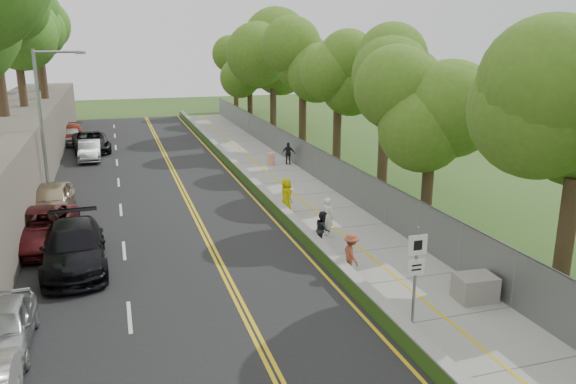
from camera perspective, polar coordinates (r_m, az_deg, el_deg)
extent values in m
plane|color=#33511E|center=(20.01, 5.54, -9.76)|extent=(140.00, 140.00, 0.00)
cube|color=black|center=(32.81, -13.60, -0.07)|extent=(11.20, 66.00, 0.04)
cube|color=gray|center=(34.18, -0.21, 0.98)|extent=(4.20, 66.00, 0.05)
cube|color=#6FDA2C|center=(33.53, -3.97, 1.15)|extent=(0.42, 66.00, 0.60)
cube|color=slate|center=(34.62, 3.11, 2.80)|extent=(0.04, 66.00, 2.00)
cylinder|color=gray|center=(31.18, -23.72, 5.77)|extent=(0.18, 0.18, 8.00)
cylinder|color=gray|center=(30.77, -22.40, 13.03)|extent=(2.30, 0.13, 0.13)
cube|color=gray|center=(30.70, -20.34, 13.13)|extent=(0.50, 0.22, 0.14)
cylinder|color=gray|center=(17.36, 12.78, -8.34)|extent=(0.09, 0.09, 3.10)
cube|color=white|center=(16.97, 13.03, -5.28)|extent=(0.62, 0.04, 0.62)
cube|color=white|center=(17.22, 12.89, -7.46)|extent=(0.56, 0.04, 0.50)
cylinder|color=#EC4618|center=(38.90, -1.76, 3.41)|extent=(0.52, 0.52, 0.85)
cube|color=slate|center=(19.88, 18.48, -9.19)|extent=(1.34, 1.05, 0.85)
imported|color=#ADADB1|center=(17.87, -27.05, -12.14)|extent=(1.62, 3.98, 1.35)
imported|color=maroon|center=(25.76, -23.79, -3.37)|extent=(2.98, 5.60, 1.50)
imported|color=black|center=(22.73, -20.93, -5.28)|extent=(2.56, 5.74, 1.64)
imported|color=tan|center=(29.82, -22.87, -0.75)|extent=(2.11, 4.78, 1.60)
imported|color=#9B9EA3|center=(42.87, -19.49, 4.00)|extent=(1.48, 4.24, 1.40)
imported|color=black|center=(46.20, -19.39, 4.87)|extent=(3.16, 5.86, 1.56)
imported|color=maroon|center=(50.68, -21.07, 5.51)|extent=(2.23, 5.12, 1.46)
imported|color=#B7B8BC|center=(50.07, -21.10, 5.35)|extent=(1.74, 4.09, 1.38)
imported|color=#B9B204|center=(27.99, -0.19, -0.34)|extent=(0.72, 0.95, 1.74)
imported|color=white|center=(24.62, 4.10, -2.55)|extent=(0.56, 0.72, 1.76)
imported|color=black|center=(23.35, 3.56, -3.80)|extent=(0.80, 0.91, 1.56)
imported|color=#9F4633|center=(20.81, 6.44, -6.29)|extent=(0.61, 1.03, 1.56)
imported|color=black|center=(38.94, 0.04, 3.94)|extent=(0.97, 0.67, 1.53)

